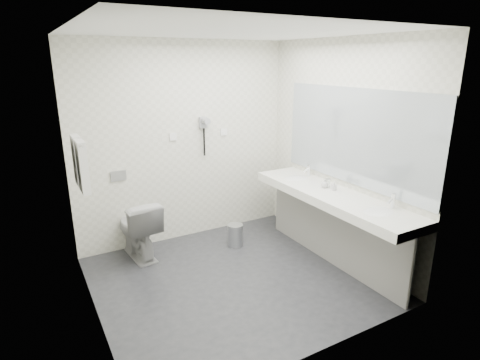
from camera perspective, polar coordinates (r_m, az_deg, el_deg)
floor at (r=4.37m, az=-0.76°, el=-14.10°), size 2.80×2.80×0.00m
ceiling at (r=3.75m, az=-0.92°, el=20.74°), size 2.80×2.80×0.00m
wall_back at (r=5.02m, az=-8.02°, el=5.27°), size 2.80×0.00×2.80m
wall_front at (r=2.86m, az=11.85°, el=-3.97°), size 2.80×0.00×2.80m
wall_left at (r=3.45m, az=-21.66°, el=-1.15°), size 0.00×2.60×2.60m
wall_right at (r=4.69m, az=14.38°, el=4.07°), size 0.00×2.60×2.60m
vanity_counter at (r=4.49m, az=13.16°, el=-2.40°), size 0.55×2.20×0.10m
vanity_panel at (r=4.66m, az=13.04°, el=-7.29°), size 0.03×2.15×0.75m
vanity_post_near at (r=4.07m, az=23.43°, el=-12.06°), size 0.06×0.06×0.75m
vanity_post_far at (r=5.42m, az=5.89°, el=-3.42°), size 0.06×0.06×0.75m
mirror at (r=4.50m, az=16.17°, el=6.01°), size 0.02×2.20×1.05m
basin_near at (r=4.06m, az=19.37°, el=-4.51°), size 0.40×0.31×0.05m
basin_far at (r=4.95m, az=8.14°, el=0.12°), size 0.40×0.31×0.05m
faucet_near at (r=4.17m, az=21.28°, el=-2.82°), size 0.04×0.04×0.15m
faucet_far at (r=5.04m, az=9.94°, el=1.42°), size 0.04×0.04×0.15m
soap_bottle_a at (r=4.54m, az=13.44°, el=-0.84°), size 0.05×0.05×0.10m
soap_bottle_b at (r=4.61m, az=12.11°, el=-0.49°), size 0.10×0.10×0.10m
glass_left at (r=4.63m, az=12.57°, el=-0.44°), size 0.06×0.06×0.10m
toilet at (r=4.82m, az=-14.56°, el=-6.79°), size 0.46×0.74×0.72m
flush_plate at (r=4.84m, az=-17.18°, el=0.57°), size 0.18×0.02×0.12m
pedal_bin at (r=5.01m, az=-0.69°, el=-8.04°), size 0.22×0.22×0.27m
bin_lid at (r=4.96m, az=-0.69°, el=-6.55°), size 0.19×0.19×0.02m
towel_rail at (r=3.92m, az=-22.63°, el=5.33°), size 0.02×0.62×0.02m
towel_near at (r=3.83m, az=-21.83°, el=1.79°), size 0.07×0.24×0.48m
towel_far at (r=4.10m, az=-22.41°, el=2.66°), size 0.07×0.24×0.48m
dryer_cradle at (r=5.05m, az=-5.35°, el=8.30°), size 0.10×0.04×0.14m
dryer_barrel at (r=4.98m, az=-5.02°, el=8.54°), size 0.08×0.14×0.08m
dryer_cord at (r=5.08m, az=-5.20°, el=5.49°), size 0.02×0.02×0.35m
switch_plate_a at (r=4.94m, az=-9.64°, el=6.18°), size 0.09×0.02×0.09m
switch_plate_b at (r=5.22m, az=-2.36°, el=6.97°), size 0.09×0.02×0.09m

